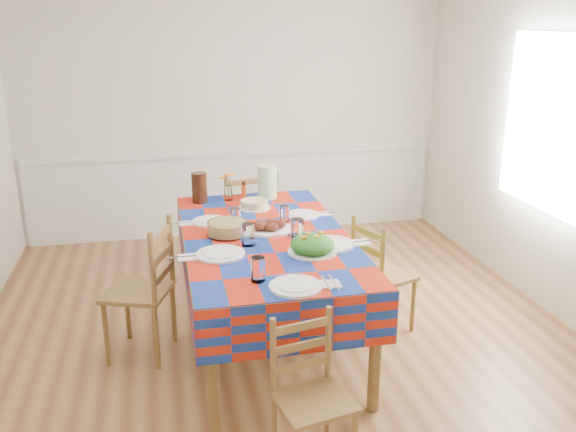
% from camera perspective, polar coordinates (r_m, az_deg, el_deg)
% --- Properties ---
extents(room, '(4.58, 5.08, 2.78)m').
position_cam_1_polar(room, '(4.16, -0.74, 4.83)').
color(room, brown).
rests_on(room, ground).
extents(wainscot, '(4.41, 0.06, 0.92)m').
position_cam_1_polar(wainscot, '(6.75, -4.88, 2.42)').
color(wainscot, silver).
rests_on(wainscot, room).
extents(window_right, '(0.00, 1.40, 1.40)m').
position_cam_1_polar(window_right, '(5.29, 23.18, 7.92)').
color(window_right, white).
rests_on(window_right, room).
extents(dining_table, '(1.16, 2.15, 0.84)m').
position_cam_1_polar(dining_table, '(4.36, -2.10, -2.91)').
color(dining_table, brown).
rests_on(dining_table, room).
extents(setting_near_head, '(0.50, 0.33, 0.15)m').
position_cam_1_polar(setting_near_head, '(3.52, -0.47, -5.98)').
color(setting_near_head, white).
rests_on(setting_near_head, dining_table).
extents(setting_left_near, '(0.58, 0.35, 0.15)m').
position_cam_1_polar(setting_left_near, '(4.02, -5.49, -2.89)').
color(setting_left_near, white).
rests_on(setting_left_near, dining_table).
extents(setting_left_far, '(0.50, 0.30, 0.13)m').
position_cam_1_polar(setting_left_far, '(4.57, -6.50, -0.35)').
color(setting_left_far, white).
rests_on(setting_left_far, dining_table).
extents(setting_right_near, '(0.60, 0.35, 0.15)m').
position_cam_1_polar(setting_right_near, '(4.15, 2.98, -2.12)').
color(setting_right_near, white).
rests_on(setting_right_near, dining_table).
extents(setting_right_far, '(0.50, 0.29, 0.13)m').
position_cam_1_polar(setting_right_far, '(4.67, 0.82, 0.17)').
color(setting_right_far, white).
rests_on(setting_right_far, dining_table).
extents(meat_platter, '(0.40, 0.29, 0.08)m').
position_cam_1_polar(meat_platter, '(4.38, -1.82, -1.03)').
color(meat_platter, white).
rests_on(meat_platter, dining_table).
extents(salad_platter, '(0.32, 0.32, 0.14)m').
position_cam_1_polar(salad_platter, '(3.98, 2.29, -2.75)').
color(salad_platter, white).
rests_on(salad_platter, dining_table).
extents(pasta_bowl, '(0.28, 0.28, 0.10)m').
position_cam_1_polar(pasta_bowl, '(4.32, -5.73, -1.15)').
color(pasta_bowl, white).
rests_on(pasta_bowl, dining_table).
extents(cake, '(0.26, 0.26, 0.07)m').
position_cam_1_polar(cake, '(4.90, -3.17, 1.07)').
color(cake, white).
rests_on(cake, dining_table).
extents(serving_utensils, '(0.15, 0.33, 0.01)m').
position_cam_1_polar(serving_utensils, '(4.27, 0.91, -1.96)').
color(serving_utensils, black).
rests_on(serving_utensils, dining_table).
extents(flower_vase, '(0.15, 0.12, 0.24)m').
position_cam_1_polar(flower_vase, '(5.14, -5.63, 2.57)').
color(flower_vase, white).
rests_on(flower_vase, dining_table).
extents(hot_sauce, '(0.04, 0.04, 0.16)m').
position_cam_1_polar(hot_sauce, '(5.15, -4.15, 2.40)').
color(hot_sauce, red).
rests_on(hot_sauce, dining_table).
extents(green_pitcher, '(0.16, 0.16, 0.28)m').
position_cam_1_polar(green_pitcher, '(5.17, -1.95, 3.22)').
color(green_pitcher, '#BDEDA7').
rests_on(green_pitcher, dining_table).
extents(tea_pitcher, '(0.13, 0.13, 0.25)m').
position_cam_1_polar(tea_pitcher, '(5.09, -8.30, 2.64)').
color(tea_pitcher, black).
rests_on(tea_pitcher, dining_table).
extents(name_card, '(0.08, 0.02, 0.02)m').
position_cam_1_polar(name_card, '(3.42, 0.83, -7.17)').
color(name_card, white).
rests_on(name_card, dining_table).
extents(chair_near, '(0.44, 0.43, 0.85)m').
position_cam_1_polar(chair_near, '(3.32, 2.15, -16.53)').
color(chair_near, brown).
rests_on(chair_near, room).
extents(chair_far, '(0.52, 0.51, 1.00)m').
position_cam_1_polar(chair_far, '(5.71, -4.36, -0.46)').
color(chair_far, brown).
rests_on(chair_far, room).
extents(chair_left, '(0.54, 0.56, 1.00)m').
position_cam_1_polar(chair_left, '(4.39, -13.27, -6.83)').
color(chair_left, brown).
rests_on(chair_left, room).
extents(chair_right, '(0.49, 0.50, 0.90)m').
position_cam_1_polar(chair_right, '(4.68, 8.55, -5.56)').
color(chair_right, brown).
rests_on(chair_right, room).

